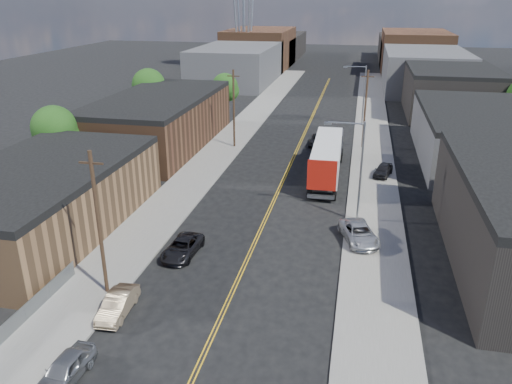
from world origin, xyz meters
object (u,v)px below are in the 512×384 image
at_px(car_left_b, 118,304).
at_px(car_ahead_truck, 319,140).
at_px(car_right_lot_c, 383,170).
at_px(car_left_a, 65,369).
at_px(semi_truck, 328,154).
at_px(car_right_lot_a, 359,233).
at_px(car_left_c, 182,247).

xyz_separation_m(car_left_b, car_ahead_truck, (8.91, 40.12, 0.00)).
bearing_deg(car_ahead_truck, car_right_lot_c, -50.61).
bearing_deg(car_ahead_truck, car_left_a, -98.04).
relative_size(semi_truck, car_left_a, 4.05).
distance_m(semi_truck, car_right_lot_a, 16.30).
height_order(car_left_a, car_left_c, car_left_a).
xyz_separation_m(car_left_c, car_right_lot_a, (13.20, 4.88, 0.20)).
bearing_deg(semi_truck, car_left_c, -115.80).
xyz_separation_m(car_left_b, car_left_c, (1.40, 8.00, -0.02)).
xyz_separation_m(car_right_lot_a, car_right_lot_c, (2.34, 16.39, -0.04)).
bearing_deg(car_left_a, car_ahead_truck, 83.13).
bearing_deg(car_ahead_truck, car_left_b, -99.62).
relative_size(car_right_lot_a, car_ahead_truck, 1.04).
relative_size(car_left_c, car_right_lot_c, 1.21).
bearing_deg(car_left_b, car_right_lot_c, 56.60).
xyz_separation_m(semi_truck, car_right_lot_c, (6.06, 0.60, -1.62)).
height_order(semi_truck, car_left_b, semi_truck).
bearing_deg(car_right_lot_c, car_left_c, -111.41).
relative_size(semi_truck, car_left_c, 3.47).
xyz_separation_m(car_left_a, car_right_lot_c, (16.94, 35.22, 0.12)).
relative_size(car_left_b, car_left_c, 0.88).
xyz_separation_m(car_right_lot_c, car_ahead_truck, (-8.03, 10.86, -0.13)).
distance_m(car_left_c, car_right_lot_a, 14.07).
xyz_separation_m(car_left_c, car_ahead_truck, (7.51, 32.12, 0.03)).
bearing_deg(car_right_lot_c, semi_truck, -159.61).
height_order(car_left_c, car_ahead_truck, car_ahead_truck).
xyz_separation_m(semi_truck, car_ahead_truck, (-1.97, 11.45, -1.75)).
relative_size(car_left_a, car_left_b, 0.98).
distance_m(car_left_a, car_left_b, 5.96).
bearing_deg(car_ahead_truck, semi_truck, -77.34).
distance_m(car_left_b, car_left_c, 8.12).
height_order(car_left_a, car_right_lot_a, car_right_lot_a).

